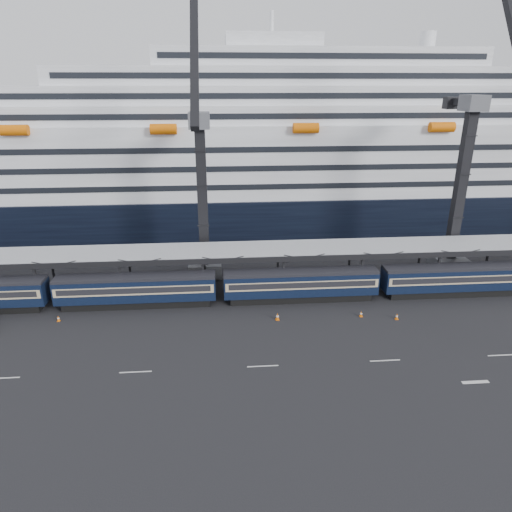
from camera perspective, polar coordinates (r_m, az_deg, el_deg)
The scene contains 11 objects.
ground at distance 51.21m, azimuth 16.45°, elevation -9.85°, with size 260.00×260.00×0.00m, color black.
lane_markings at distance 50.74m, azimuth 27.37°, elevation -11.79°, with size 111.00×4.27×0.02m.
train at distance 57.38m, azimuth 8.91°, elevation -3.29°, with size 133.05×3.00×4.05m.
canopy at distance 61.03m, azimuth 12.48°, elevation 1.03°, with size 130.00×6.25×5.53m.
cruise_ship at distance 89.37m, azimuth 6.31°, elevation 12.28°, with size 214.09×28.84×34.00m.
crane_dark_near at distance 61.02m, azimuth -6.76°, elevation 7.92°, with size 4.50×17.75×35.08m.
crane_dark_mid at distance 67.99m, azimuth 24.50°, elevation 8.77°, with size 4.50×18.24×39.64m.
traffic_cone_b at distance 56.91m, azimuth -23.48°, elevation -7.17°, with size 0.35×0.35×0.69m.
traffic_cone_c at distance 52.57m, azimuth 2.70°, elevation -7.55°, with size 0.43×0.43×0.87m.
traffic_cone_d at distance 54.61m, azimuth 13.01°, elevation -7.05°, with size 0.36×0.36×0.72m.
traffic_cone_e at distance 55.08m, azimuth 17.20°, elevation -7.22°, with size 0.38×0.38×0.75m.
Camera 1 is at (-17.57, -40.88, 25.36)m, focal length 32.00 mm.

